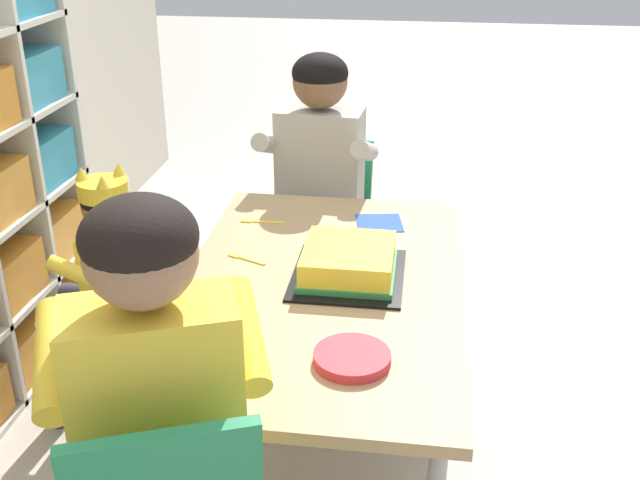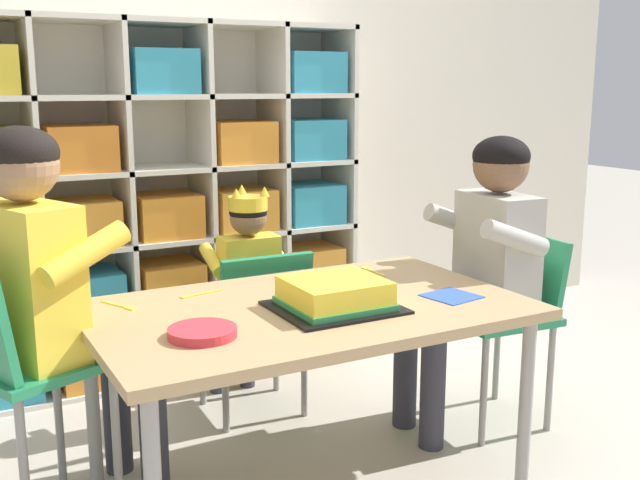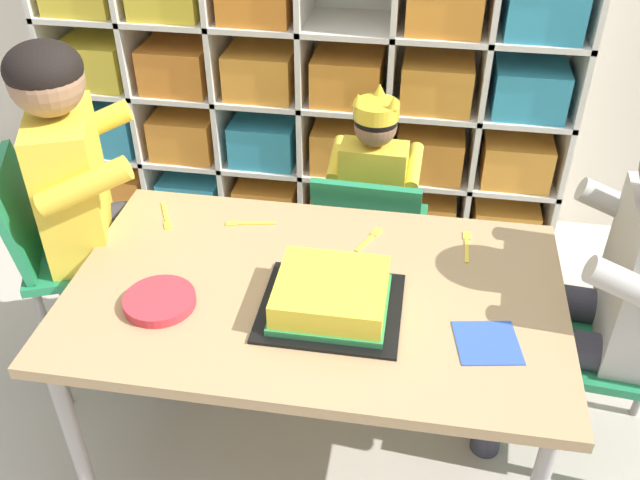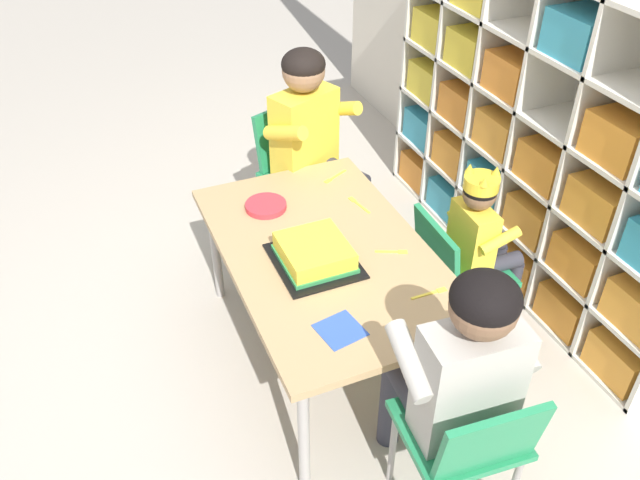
% 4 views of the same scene
% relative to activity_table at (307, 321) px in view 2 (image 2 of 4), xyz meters
% --- Properties ---
extents(classroom_back_wall, '(5.06, 0.10, 2.81)m').
position_rel_activity_table_xyz_m(classroom_back_wall, '(0.00, 1.35, 0.88)').
color(classroom_back_wall, beige).
rests_on(classroom_back_wall, ground).
extents(storage_cubby_shelf, '(1.98, 0.31, 1.44)m').
position_rel_activity_table_xyz_m(storage_cubby_shelf, '(-0.24, 1.13, 0.13)').
color(storage_cubby_shelf, silver).
rests_on(storage_cubby_shelf, ground).
extents(activity_table, '(1.22, 0.75, 0.58)m').
position_rel_activity_table_xyz_m(activity_table, '(0.00, 0.00, 0.00)').
color(activity_table, tan).
rests_on(activity_table, ground).
extents(classroom_chair_blue, '(0.37, 0.36, 0.62)m').
position_rel_activity_table_xyz_m(classroom_chair_blue, '(0.08, 0.55, -0.15)').
color(classroom_chair_blue, '#238451').
rests_on(classroom_chair_blue, ground).
extents(child_with_crown, '(0.30, 0.31, 0.84)m').
position_rel_activity_table_xyz_m(child_with_crown, '(0.09, 0.66, -0.01)').
color(child_with_crown, yellow).
rests_on(child_with_crown, ground).
extents(classroom_chair_adult_side, '(0.45, 0.45, 0.77)m').
position_rel_activity_table_xyz_m(classroom_chair_adult_side, '(-0.76, 0.17, -0.05)').
color(classroom_chair_adult_side, '#238451').
rests_on(classroom_chair_adult_side, ground).
extents(adult_helper_seated, '(0.49, 0.47, 1.09)m').
position_rel_activity_table_xyz_m(adult_helper_seated, '(-0.65, 0.22, 0.16)').
color(adult_helper_seated, yellow).
rests_on(adult_helper_seated, ground).
extents(classroom_chair_guest_side, '(0.38, 0.39, 0.67)m').
position_rel_activity_table_xyz_m(classroom_chair_guest_side, '(0.85, 0.11, -0.11)').
color(classroom_chair_guest_side, '#238451').
rests_on(classroom_chair_guest_side, ground).
extents(guest_at_table_side, '(0.45, 0.42, 1.02)m').
position_rel_activity_table_xyz_m(guest_at_table_side, '(0.74, 0.12, 0.10)').
color(guest_at_table_side, '#B2ADA3').
rests_on(guest_at_table_side, ground).
extents(birthday_cake_on_tray, '(0.34, 0.30, 0.09)m').
position_rel_activity_table_xyz_m(birthday_cake_on_tray, '(0.05, -0.07, 0.08)').
color(birthday_cake_on_tray, black).
rests_on(birthday_cake_on_tray, activity_table).
extents(paper_plate_stack, '(0.17, 0.17, 0.02)m').
position_rel_activity_table_xyz_m(paper_plate_stack, '(-0.36, -0.12, 0.06)').
color(paper_plate_stack, '#DB333D').
rests_on(paper_plate_stack, activity_table).
extents(paper_napkin_square, '(0.16, 0.16, 0.00)m').
position_rel_activity_table_xyz_m(paper_napkin_square, '(0.41, -0.13, 0.05)').
color(paper_napkin_square, '#3356B7').
rests_on(paper_napkin_square, activity_table).
extents(fork_beside_plate_stack, '(0.14, 0.04, 0.00)m').
position_rel_activity_table_xyz_m(fork_beside_plate_stack, '(-0.24, 0.25, 0.05)').
color(fork_beside_plate_stack, yellow).
rests_on(fork_beside_plate_stack, activity_table).
extents(fork_near_cake_tray, '(0.02, 0.14, 0.00)m').
position_rel_activity_table_xyz_m(fork_near_cake_tray, '(0.37, 0.24, 0.05)').
color(fork_near_cake_tray, yellow).
rests_on(fork_near_cake_tray, activity_table).
extents(fork_near_child_seat, '(0.08, 0.13, 0.00)m').
position_rel_activity_table_xyz_m(fork_near_child_seat, '(-0.47, 0.24, 0.05)').
color(fork_near_child_seat, yellow).
rests_on(fork_near_child_seat, activity_table).
extents(fork_at_table_front_edge, '(0.06, 0.12, 0.00)m').
position_rel_activity_table_xyz_m(fork_at_table_front_edge, '(0.11, 0.23, 0.05)').
color(fork_at_table_front_edge, yellow).
rests_on(fork_at_table_front_edge, activity_table).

